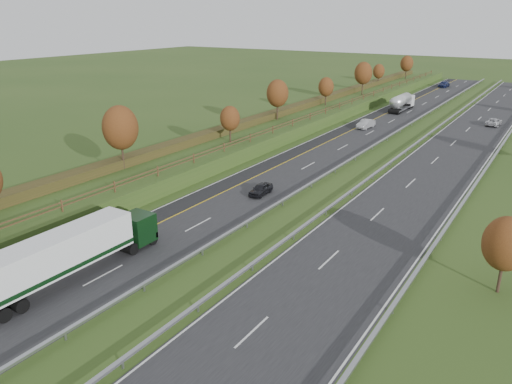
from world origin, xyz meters
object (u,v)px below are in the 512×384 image
car_silver_mid (366,124)px  car_small_far (444,84)px  box_lorry (69,253)px  car_dark_near (261,189)px  car_oncoming (494,122)px  road_tanker (402,102)px

car_silver_mid → car_small_far: car_small_far is taller
box_lorry → car_dark_near: (2.16, 24.40, -1.65)m
car_dark_near → car_silver_mid: (-2.63, 40.49, 0.15)m
box_lorry → car_oncoming: box_lorry is taller
car_small_far → car_oncoming: size_ratio=1.14×
road_tanker → car_oncoming: 20.31m
car_small_far → road_tanker: bearing=-88.1°
box_lorry → car_dark_near: box_lorry is taller
car_small_far → car_oncoming: bearing=-67.1°
car_dark_near → car_small_far: (-3.42, 104.97, 0.17)m
car_silver_mid → car_dark_near: bearing=-80.7°
road_tanker → car_silver_mid: (-0.08, -21.28, -1.03)m
box_lorry → car_dark_near: size_ratio=4.34×
box_lorry → car_small_far: (-1.26, 129.37, -1.48)m
car_dark_near → box_lorry: bearing=-96.9°
car_oncoming → car_small_far: bearing=-64.2°
road_tanker → car_dark_near: size_ratio=2.99×
car_silver_mid → car_oncoming: (19.35, 14.98, -0.11)m
car_oncoming → car_silver_mid: bearing=41.4°
car_silver_mid → car_small_far: size_ratio=0.86×
road_tanker → car_small_far: bearing=91.1°
box_lorry → car_small_far: 129.38m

